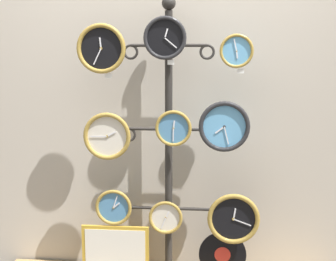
# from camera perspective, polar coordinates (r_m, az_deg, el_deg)

# --- Properties ---
(shop_wall) EXTENTS (4.40, 0.04, 2.80)m
(shop_wall) POSITION_cam_1_polar(r_m,az_deg,el_deg) (3.09, 0.34, 7.37)
(shop_wall) COLOR #BCB2A3
(shop_wall) RESTS_ON ground_plane
(display_stand) EXTENTS (0.78, 0.42, 1.85)m
(display_stand) POSITION_cam_1_polar(r_m,az_deg,el_deg) (3.05, 0.08, -7.11)
(display_stand) COLOR #282623
(display_stand) RESTS_ON ground_plane
(clock_top_left) EXTENTS (0.30, 0.04, 0.30)m
(clock_top_left) POSITION_cam_1_polar(r_m,az_deg,el_deg) (2.87, -8.14, 9.86)
(clock_top_left) COLOR black
(clock_top_center) EXTENTS (0.26, 0.04, 0.26)m
(clock_top_center) POSITION_cam_1_polar(r_m,az_deg,el_deg) (2.84, -0.37, 11.22)
(clock_top_center) COLOR black
(clock_top_right) EXTENTS (0.20, 0.04, 0.20)m
(clock_top_right) POSITION_cam_1_polar(r_m,az_deg,el_deg) (2.85, 8.36, 9.57)
(clock_top_right) COLOR #60A8DB
(clock_middle_left) EXTENTS (0.30, 0.04, 0.30)m
(clock_middle_left) POSITION_cam_1_polar(r_m,az_deg,el_deg) (2.92, -7.43, -0.69)
(clock_middle_left) COLOR silver
(clock_middle_center) EXTENTS (0.22, 0.04, 0.22)m
(clock_middle_center) POSITION_cam_1_polar(r_m,az_deg,el_deg) (2.85, 0.67, 0.27)
(clock_middle_center) COLOR #4C84B2
(clock_middle_right) EXTENTS (0.31, 0.04, 0.31)m
(clock_middle_right) POSITION_cam_1_polar(r_m,az_deg,el_deg) (2.85, 6.88, 0.48)
(clock_middle_right) COLOR #60A8DB
(clock_bottom_left) EXTENTS (0.24, 0.04, 0.24)m
(clock_bottom_left) POSITION_cam_1_polar(r_m,az_deg,el_deg) (3.05, -6.64, -9.28)
(clock_bottom_left) COLOR #4C84B2
(clock_bottom_center) EXTENTS (0.22, 0.04, 0.22)m
(clock_bottom_center) POSITION_cam_1_polar(r_m,az_deg,el_deg) (3.04, -0.28, -10.54)
(clock_bottom_center) COLOR silver
(clock_bottom_right) EXTENTS (0.33, 0.04, 0.33)m
(clock_bottom_right) POSITION_cam_1_polar(r_m,az_deg,el_deg) (2.98, 7.99, -10.61)
(clock_bottom_right) COLOR black
(vinyl_record) EXTENTS (0.31, 0.01, 0.31)m
(vinyl_record) POSITION_cam_1_polar(r_m,az_deg,el_deg) (3.17, 6.66, -14.79)
(vinyl_record) COLOR black
(vinyl_record) RESTS_ON low_shelf
(picture_frame) EXTENTS (0.44, 0.02, 0.35)m
(picture_frame) POSITION_cam_1_polar(r_m,az_deg,el_deg) (3.14, -6.43, -14.54)
(picture_frame) COLOR gold
(picture_frame) RESTS_ON low_shelf
(price_tag_upper) EXTENTS (0.04, 0.00, 0.03)m
(price_tag_upper) POSITION_cam_1_polar(r_m,az_deg,el_deg) (2.87, -7.26, 6.63)
(price_tag_upper) COLOR white
(price_tag_mid) EXTENTS (0.04, 0.00, 0.03)m
(price_tag_mid) POSITION_cam_1_polar(r_m,az_deg,el_deg) (2.83, 0.35, 8.31)
(price_tag_mid) COLOR white
(price_tag_lower) EXTENTS (0.04, 0.00, 0.03)m
(price_tag_lower) POSITION_cam_1_polar(r_m,az_deg,el_deg) (2.85, 8.86, 7.18)
(price_tag_lower) COLOR white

